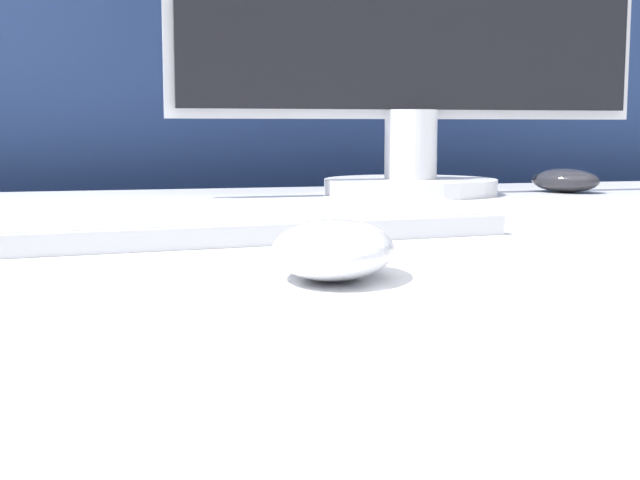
# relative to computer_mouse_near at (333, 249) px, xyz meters

# --- Properties ---
(partition_panel) EXTENTS (5.00, 0.03, 1.39)m
(partition_panel) POSITION_rel_computer_mouse_near_xyz_m (0.07, 0.92, -0.09)
(partition_panel) COLOR navy
(partition_panel) RESTS_ON ground_plane
(computer_mouse_near) EXTENTS (0.10, 0.12, 0.03)m
(computer_mouse_near) POSITION_rel_computer_mouse_near_xyz_m (0.00, 0.00, 0.00)
(computer_mouse_near) COLOR white
(computer_mouse_near) RESTS_ON desk
(keyboard) EXTENTS (0.46, 0.19, 0.02)m
(keyboard) POSITION_rel_computer_mouse_near_xyz_m (-0.04, 0.21, -0.01)
(keyboard) COLOR silver
(keyboard) RESTS_ON desk
(monitor) EXTENTS (0.64, 0.23, 0.42)m
(monitor) POSITION_rel_computer_mouse_near_xyz_m (0.28, 0.61, 0.21)
(monitor) COLOR silver
(monitor) RESTS_ON desk
(computer_mouse_far) EXTENTS (0.11, 0.12, 0.03)m
(computer_mouse_far) POSITION_rel_computer_mouse_near_xyz_m (0.49, 0.59, -0.00)
(computer_mouse_far) COLOR #232328
(computer_mouse_far) RESTS_ON desk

